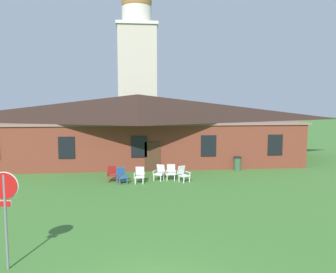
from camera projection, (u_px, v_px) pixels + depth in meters
brick_building at (138, 127)px, 28.07m from camera, size 25.56×10.40×5.50m
dome_tower at (137, 67)px, 43.33m from camera, size 5.18×5.18×20.41m
stop_sign at (5, 200)px, 9.48m from camera, size 0.80×0.12×2.86m
lawn_chair_by_porch at (112, 173)px, 20.43m from camera, size 0.69×0.72×0.96m
lawn_chair_near_door at (122, 175)px, 19.95m from camera, size 0.77×0.82×0.96m
lawn_chair_left_end at (140, 175)px, 20.06m from camera, size 0.69×0.73×0.96m
lawn_chair_middle at (160, 172)px, 20.80m from camera, size 0.83×0.86×0.96m
lawn_chair_right_end at (171, 172)px, 20.90m from camera, size 0.70×0.74×0.96m
lawn_chair_far_side at (183, 174)px, 20.35m from camera, size 0.84×0.86×0.96m
trash_bin at (237, 163)px, 23.76m from camera, size 0.56×0.56×0.98m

